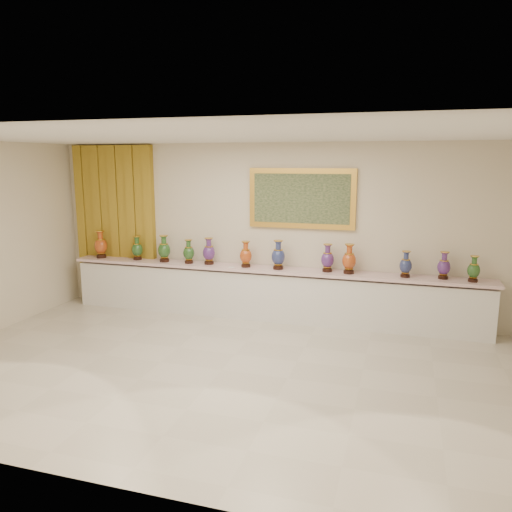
{
  "coord_description": "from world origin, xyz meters",
  "views": [
    {
      "loc": [
        2.2,
        -5.75,
        2.71
      ],
      "look_at": [
        -0.04,
        1.7,
        1.21
      ],
      "focal_mm": 35.0,
      "sensor_mm": 36.0,
      "label": 1
    }
  ],
  "objects": [
    {
      "name": "vase_0",
      "position": [
        -3.24,
        2.23,
        1.13
      ],
      "size": [
        0.31,
        0.31,
        0.51
      ],
      "rotation": [
        0.0,
        0.0,
        0.4
      ],
      "color": "black",
      "rests_on": "counter"
    },
    {
      "name": "counter",
      "position": [
        0.0,
        2.27,
        0.44
      ],
      "size": [
        7.28,
        0.48,
        0.9
      ],
      "color": "white",
      "rests_on": "ground"
    },
    {
      "name": "vase_6",
      "position": [
        0.19,
        2.22,
        1.12
      ],
      "size": [
        0.29,
        0.29,
        0.49
      ],
      "rotation": [
        0.0,
        0.0,
        0.3
      ],
      "color": "black",
      "rests_on": "counter"
    },
    {
      "name": "vase_7",
      "position": [
        1.01,
        2.27,
        1.11
      ],
      "size": [
        0.27,
        0.27,
        0.46
      ],
      "rotation": [
        0.0,
        0.0,
        0.31
      ],
      "color": "black",
      "rests_on": "counter"
    },
    {
      "name": "vase_8",
      "position": [
        1.37,
        2.23,
        1.12
      ],
      "size": [
        0.26,
        0.26,
        0.48
      ],
      "rotation": [
        0.0,
        0.0,
        0.16
      ],
      "color": "black",
      "rests_on": "counter"
    },
    {
      "name": "room",
      "position": [
        -2.46,
        2.44,
        1.59
      ],
      "size": [
        8.0,
        8.0,
        8.0
      ],
      "color": "beige",
      "rests_on": "ground"
    },
    {
      "name": "ground",
      "position": [
        0.0,
        0.0,
        0.0
      ],
      "size": [
        8.0,
        8.0,
        0.0
      ],
      "primitive_type": "plane",
      "color": "beige",
      "rests_on": "ground"
    },
    {
      "name": "vase_4",
      "position": [
        -1.08,
        2.27,
        1.11
      ],
      "size": [
        0.26,
        0.26,
        0.47
      ],
      "rotation": [
        0.0,
        0.0,
        0.25
      ],
      "color": "black",
      "rests_on": "counter"
    },
    {
      "name": "vase_9",
      "position": [
        2.25,
        2.23,
        1.09
      ],
      "size": [
        0.25,
        0.25,
        0.42
      ],
      "rotation": [
        0.0,
        0.0,
        0.41
      ],
      "color": "black",
      "rests_on": "counter"
    },
    {
      "name": "vase_2",
      "position": [
        -1.93,
        2.23,
        1.12
      ],
      "size": [
        0.29,
        0.29,
        0.48
      ],
      "rotation": [
        0.0,
        0.0,
        0.36
      ],
      "color": "black",
      "rests_on": "counter"
    },
    {
      "name": "vase_3",
      "position": [
        -1.45,
        2.24,
        1.09
      ],
      "size": [
        0.2,
        0.2,
        0.43
      ],
      "rotation": [
        0.0,
        0.0,
        -0.01
      ],
      "color": "black",
      "rests_on": "counter"
    },
    {
      "name": "vase_5",
      "position": [
        -0.38,
        2.22,
        1.1
      ],
      "size": [
        0.23,
        0.23,
        0.45
      ],
      "rotation": [
        0.0,
        0.0,
        -0.1
      ],
      "color": "black",
      "rests_on": "counter"
    },
    {
      "name": "vase_10",
      "position": [
        2.81,
        2.29,
        1.09
      ],
      "size": [
        0.25,
        0.25,
        0.43
      ],
      "rotation": [
        0.0,
        0.0,
        0.32
      ],
      "color": "black",
      "rests_on": "counter"
    },
    {
      "name": "vase_1",
      "position": [
        -2.49,
        2.26,
        1.1
      ],
      "size": [
        0.25,
        0.25,
        0.44
      ],
      "rotation": [
        0.0,
        0.0,
        0.25
      ],
      "color": "black",
      "rests_on": "counter"
    },
    {
      "name": "vase_11",
      "position": [
        3.23,
        2.21,
        1.08
      ],
      "size": [
        0.24,
        0.24,
        0.4
      ],
      "rotation": [
        0.0,
        0.0,
        -0.35
      ],
      "color": "black",
      "rests_on": "counter"
    },
    {
      "name": "label_card",
      "position": [
        -0.61,
        2.13,
        0.9
      ],
      "size": [
        0.1,
        0.06,
        0.0
      ],
      "primitive_type": "cube",
      "color": "white",
      "rests_on": "counter"
    }
  ]
}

